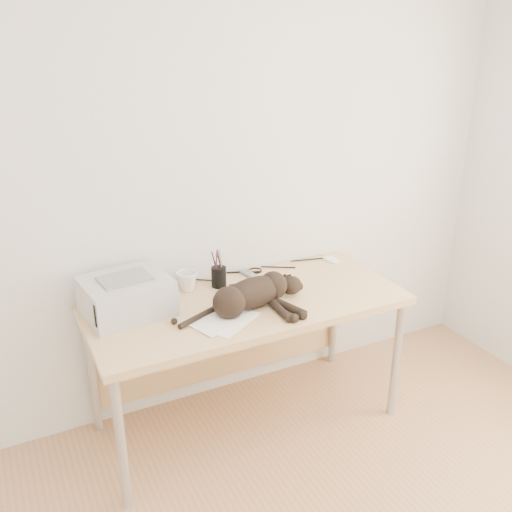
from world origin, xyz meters
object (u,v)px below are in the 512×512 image
printer (126,296)px  mouse (331,258)px  mug (187,281)px  cat (250,296)px  pen_cup (219,277)px  desk (240,317)px

printer → mouse: size_ratio=3.68×
printer → mug: bearing=17.4°
mug → mouse: size_ratio=0.94×
cat → pen_cup: pen_cup is taller
printer → cat: 0.59m
printer → mug: printer is taller
cat → printer: bearing=147.7°
pen_cup → mouse: (0.73, 0.03, -0.04)m
mouse → printer: bearing=172.8°
mouse → cat: bearing=-166.4°
pen_cup → cat: bearing=-82.8°
mouse → pen_cup: bearing=170.1°
printer → mug: size_ratio=3.91×
desk → mug: (-0.22, 0.17, 0.18)m
desk → mug: size_ratio=14.58×
desk → printer: (-0.57, 0.06, 0.22)m
desk → printer: size_ratio=3.73×
printer → mouse: printer is taller
pen_cup → mouse: bearing=2.1°
mug → pen_cup: pen_cup is taller
cat → mug: (-0.20, 0.34, -0.02)m
printer → pen_cup: bearing=8.6°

